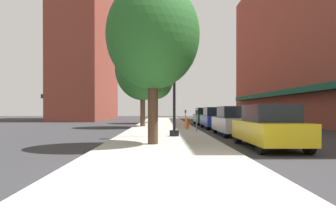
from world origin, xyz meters
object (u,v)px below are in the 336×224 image
tree_near (156,79)px  car_yellow (269,127)px  car_green (205,116)px  parking_meter_near (185,115)px  tree_mid (143,69)px  lamppost (174,76)px  parking_meter_far (197,118)px  car_silver (234,121)px  tree_far (153,36)px  fire_hydrant (187,123)px  car_blue (215,118)px

tree_near → car_yellow: tree_near is taller
car_yellow → car_green: bearing=91.6°
parking_meter_near → tree_mid: bearing=-141.8°
lamppost → car_green: 14.38m
car_green → tree_mid: bearing=-144.2°
tree_near → tree_mid: size_ratio=0.92×
parking_meter_far → car_yellow: size_ratio=0.30×
tree_near → car_silver: bearing=-72.4°
parking_meter_far → tree_far: 7.86m
car_yellow → car_silver: size_ratio=1.00×
fire_hydrant → tree_mid: 6.59m
tree_mid → tree_far: (1.26, -12.86, -0.45)m
lamppost → parking_meter_far: 4.14m
tree_mid → tree_near: bearing=83.0°
parking_meter_near → car_green: (1.95, 1.45, -0.14)m
parking_meter_far → tree_mid: 8.23m
parking_meter_near → car_blue: (1.95, -4.44, -0.14)m
car_silver → car_green: same height
lamppost → tree_near: (-1.33, 16.73, 1.50)m
car_silver → tree_mid: bearing=126.4°
lamppost → parking_meter_near: lamppost is taller
parking_meter_near → car_yellow: (1.95, -16.29, -0.14)m
parking_meter_near → parking_meter_far: (0.00, -9.17, 0.00)m
tree_mid → lamppost: bearing=-76.6°
parking_meter_far → car_green: size_ratio=0.30×
parking_meter_near → car_green: size_ratio=0.30×
parking_meter_near → parking_meter_far: same height
car_blue → tree_mid: bearing=166.4°
fire_hydrant → parking_meter_far: 2.58m
car_blue → lamppost: bearing=-112.4°
parking_meter_far → car_blue: size_ratio=0.30×
tree_far → car_yellow: (4.41, -0.50, -3.56)m
parking_meter_far → car_silver: (1.95, -1.41, -0.14)m
parking_meter_far → tree_near: tree_near is taller
tree_far → car_silver: (4.41, 5.22, -3.56)m
lamppost → car_yellow: size_ratio=1.37×
parking_meter_near → parking_meter_far: size_ratio=1.00×
parking_meter_far → car_yellow: (1.95, -7.12, -0.14)m
parking_meter_far → car_blue: car_blue is taller
fire_hydrant → car_silver: (2.35, -3.92, 0.29)m
fire_hydrant → car_green: size_ratio=0.18×
parking_meter_near → parking_meter_far: 9.17m
car_blue → car_green: same height
tree_near → car_green: size_ratio=1.57×
tree_near → parking_meter_near: bearing=-57.5°
car_yellow → fire_hydrant: bearing=105.3°
tree_mid → parking_meter_far: bearing=-59.1°
parking_meter_far → car_green: car_green is taller
parking_meter_near → tree_mid: tree_mid is taller
lamppost → tree_far: size_ratio=0.92×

